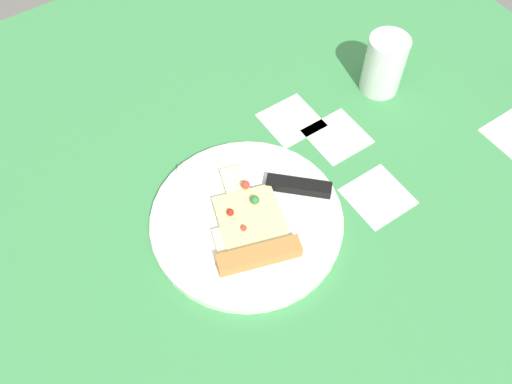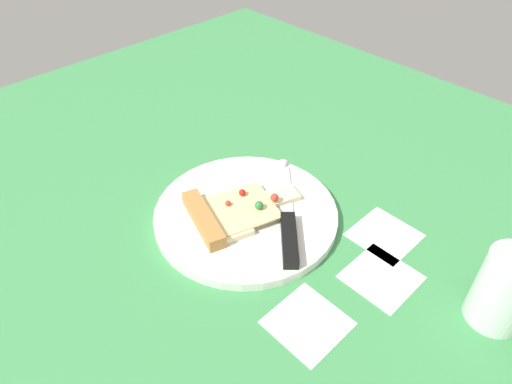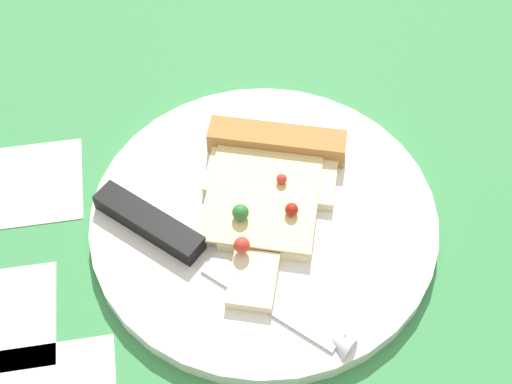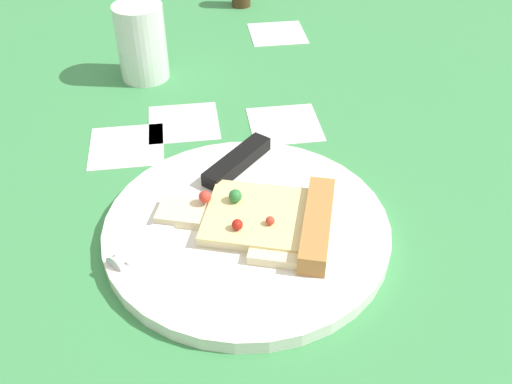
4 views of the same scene
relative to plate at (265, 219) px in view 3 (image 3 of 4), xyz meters
The scene contains 4 objects.
ground_plane 5.70cm from the plate, 91.41° to the left, with size 142.59×142.59×3.00cm.
plate is the anchor object (origin of this frame).
pizza_slice 2.98cm from the plate, 72.48° to the left, with size 13.86×18.95×2.66cm.
knife 7.07cm from the plate, 154.35° to the right, with size 18.76×18.14×2.45cm.
Camera 3 is at (-6.11, -38.88, 51.37)cm, focal length 51.14 mm.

